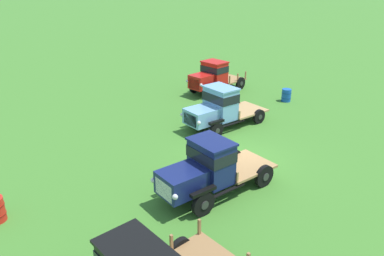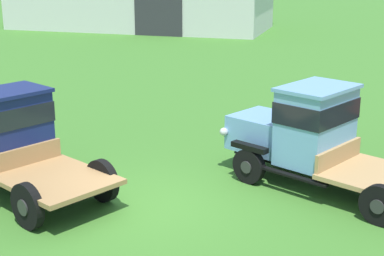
# 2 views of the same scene
# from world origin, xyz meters

# --- Properties ---
(ground_plane) EXTENTS (240.00, 240.00, 0.00)m
(ground_plane) POSITION_xyz_m (0.00, 0.00, 0.00)
(ground_plane) COLOR #3D7528
(farm_shed) EXTENTS (18.25, 8.10, 3.83)m
(farm_shed) POSITION_xyz_m (-11.33, 28.78, 1.94)
(farm_shed) COLOR silver
(farm_shed) RESTS_ON ground
(vintage_truck_second_in_line) EXTENTS (5.24, 3.72, 2.25)m
(vintage_truck_second_in_line) POSITION_xyz_m (-3.26, 0.12, 1.16)
(vintage_truck_second_in_line) COLOR black
(vintage_truck_second_in_line) RESTS_ON ground
(vintage_truck_midrow_center) EXTENTS (5.28, 3.81, 2.29)m
(vintage_truck_midrow_center) POSITION_xyz_m (3.17, 2.27, 1.16)
(vintage_truck_midrow_center) COLOR black
(vintage_truck_midrow_center) RESTS_ON ground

